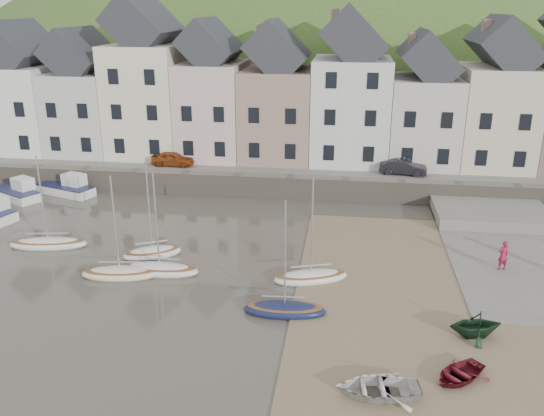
# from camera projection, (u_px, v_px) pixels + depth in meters

# --- Properties ---
(ground) EXTENTS (160.00, 160.00, 0.00)m
(ground) POSITION_uv_depth(u_px,v_px,m) (257.00, 298.00, 30.39)
(ground) COLOR #4A463A
(ground) RESTS_ON ground
(quay_land) EXTENTS (90.00, 30.00, 1.50)m
(quay_land) POSITION_uv_depth(u_px,v_px,m) (305.00, 146.00, 59.97)
(quay_land) COLOR #385321
(quay_land) RESTS_ON ground
(quay_street) EXTENTS (70.00, 7.00, 0.10)m
(quay_street) POSITION_uv_depth(u_px,v_px,m) (295.00, 168.00, 48.98)
(quay_street) COLOR slate
(quay_street) RESTS_ON quay_land
(seawall) EXTENTS (70.00, 1.20, 1.80)m
(seawall) POSITION_uv_depth(u_px,v_px,m) (290.00, 187.00, 45.93)
(seawall) COLOR slate
(seawall) RESTS_ON ground
(beach) EXTENTS (18.00, 26.00, 0.06)m
(beach) POSITION_uv_depth(u_px,v_px,m) (469.00, 312.00, 28.97)
(beach) COLOR #7C684B
(beach) RESTS_ON ground
(slipway) EXTENTS (8.00, 18.00, 0.12)m
(slipway) POSITION_uv_depth(u_px,v_px,m) (511.00, 252.00, 35.91)
(slipway) COLOR slate
(slipway) RESTS_ON ground
(hillside) EXTENTS (134.40, 84.00, 84.00)m
(hillside) POSITION_uv_depth(u_px,v_px,m) (287.00, 217.00, 93.05)
(hillside) COLOR #385321
(hillside) RESTS_ON ground
(townhouse_terrace) EXTENTS (61.05, 8.00, 13.93)m
(townhouse_terrace) POSITION_uv_depth(u_px,v_px,m) (319.00, 95.00, 50.06)
(townhouse_terrace) COLOR white
(townhouse_terrace) RESTS_ON quay_land
(sailboat_0) EXTENTS (5.19, 2.34, 6.32)m
(sailboat_0) POSITION_uv_depth(u_px,v_px,m) (48.00, 243.00, 36.70)
(sailboat_0) COLOR silver
(sailboat_0) RESTS_ON ground
(sailboat_1) EXTENTS (3.91, 2.98, 6.32)m
(sailboat_1) POSITION_uv_depth(u_px,v_px,m) (152.00, 252.00, 35.35)
(sailboat_1) COLOR silver
(sailboat_1) RESTS_ON ground
(sailboat_2) EXTENTS (4.59, 2.11, 6.32)m
(sailboat_2) POSITION_uv_depth(u_px,v_px,m) (120.00, 273.00, 32.65)
(sailboat_2) COLOR beige
(sailboat_2) RESTS_ON ground
(sailboat_3) EXTENTS (4.68, 1.55, 6.32)m
(sailboat_3) POSITION_uv_depth(u_px,v_px,m) (160.00, 269.00, 33.12)
(sailboat_3) COLOR silver
(sailboat_3) RESTS_ON ground
(sailboat_4) EXTENTS (4.56, 2.78, 6.32)m
(sailboat_4) POSITION_uv_depth(u_px,v_px,m) (311.00, 277.00, 32.21)
(sailboat_4) COLOR silver
(sailboat_4) RESTS_ON ground
(sailboat_5) EXTENTS (4.31, 1.70, 6.32)m
(sailboat_5) POSITION_uv_depth(u_px,v_px,m) (285.00, 309.00, 28.77)
(sailboat_5) COLOR #151C43
(sailboat_5) RESTS_ON ground
(motorboat_0) EXTENTS (4.87, 3.66, 1.70)m
(motorboat_0) POSITION_uv_depth(u_px,v_px,m) (17.00, 192.00, 45.76)
(motorboat_0) COLOR silver
(motorboat_0) RESTS_ON ground
(motorboat_2) EXTENTS (5.34, 3.26, 1.70)m
(motorboat_2) POSITION_uv_depth(u_px,v_px,m) (68.00, 187.00, 46.88)
(motorboat_2) COLOR silver
(motorboat_2) RESTS_ON ground
(rowboat_white) EXTENTS (3.64, 2.79, 0.70)m
(rowboat_white) POSITION_uv_depth(u_px,v_px,m) (378.00, 387.00, 22.65)
(rowboat_white) COLOR silver
(rowboat_white) RESTS_ON beach
(rowboat_green) EXTENTS (2.91, 2.66, 1.31)m
(rowboat_green) POSITION_uv_depth(u_px,v_px,m) (476.00, 324.00, 26.55)
(rowboat_green) COLOR #16311C
(rowboat_green) RESTS_ON beach
(rowboat_red) EXTENTS (3.19, 3.15, 0.54)m
(rowboat_red) POSITION_uv_depth(u_px,v_px,m) (459.00, 374.00, 23.62)
(rowboat_red) COLOR maroon
(rowboat_red) RESTS_ON beach
(person_red) EXTENTS (0.77, 0.64, 1.82)m
(person_red) POSITION_uv_depth(u_px,v_px,m) (503.00, 255.00, 33.09)
(person_red) COLOR maroon
(person_red) RESTS_ON slipway
(car_left) EXTENTS (3.71, 1.55, 1.25)m
(car_left) POSITION_uv_depth(u_px,v_px,m) (173.00, 159.00, 49.17)
(car_left) COLOR brown
(car_left) RESTS_ON quay_street
(car_right) EXTENTS (3.97, 1.85, 1.26)m
(car_right) POSITION_uv_depth(u_px,v_px,m) (403.00, 167.00, 46.66)
(car_right) COLOR black
(car_right) RESTS_ON quay_street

